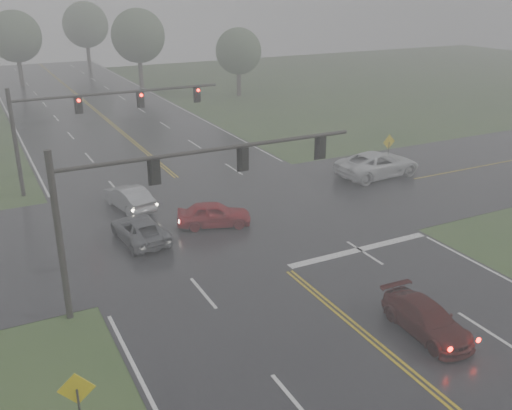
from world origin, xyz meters
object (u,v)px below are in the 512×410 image
car_grey (141,241)px  pickup_white (377,176)px  sedan_red (214,226)px  sedan_silver (130,209)px  signal_gantry_near (160,186)px  sedan_maroon (425,333)px  signal_gantry_far (84,114)px

car_grey → pickup_white: (18.45, 3.02, 0.00)m
sedan_red → pickup_white: pickup_white is taller
sedan_silver → signal_gantry_near: signal_gantry_near is taller
sedan_red → car_grey: size_ratio=0.91×
sedan_maroon → signal_gantry_far: bearing=110.7°
signal_gantry_near → sedan_silver: bearing=83.2°
sedan_silver → signal_gantry_far: bearing=-89.3°
pickup_white → signal_gantry_far: 20.84m
car_grey → sedan_silver: bearing=-103.7°
pickup_white → sedan_silver: bearing=80.8°
car_grey → sedan_maroon: bearing=114.1°
sedan_red → sedan_maroon: bearing=-147.2°
sedan_silver → pickup_white: bearing=162.6°
sedan_silver → signal_gantry_far: 7.49m
signal_gantry_far → sedan_silver: bearing=-78.0°
sedan_silver → car_grey: 4.97m
pickup_white → signal_gantry_near: (-19.01, -9.07, 5.11)m
sedan_maroon → pickup_white: 19.95m
sedan_red → signal_gantry_near: 9.33m
sedan_silver → car_grey: sedan_silver is taller
signal_gantry_near → signal_gantry_far: size_ratio=0.98×
sedan_silver → sedan_red: bearing=115.1°
car_grey → signal_gantry_far: bearing=-92.7°
pickup_white → signal_gantry_near: bearing=112.4°
pickup_white → signal_gantry_far: (-18.85, 7.35, 4.99)m
signal_gantry_near → signal_gantry_far: (0.16, 16.43, -0.12)m
sedan_maroon → car_grey: size_ratio=0.93×
sedan_silver → car_grey: (-0.76, -4.91, 0.00)m
car_grey → signal_gantry_far: (-0.40, 10.37, 4.99)m
signal_gantry_far → sedan_maroon: bearing=-71.6°
sedan_maroon → sedan_red: 14.13m
sedan_maroon → signal_gantry_near: bearing=139.1°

